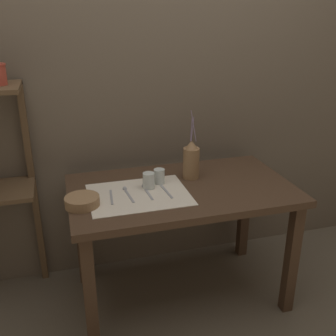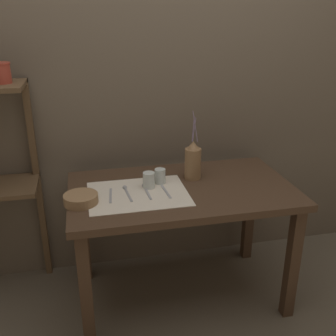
% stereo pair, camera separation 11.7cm
% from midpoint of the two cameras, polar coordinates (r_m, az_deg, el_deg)
% --- Properties ---
extents(ground_plane, '(12.00, 12.00, 0.00)m').
position_cam_midpoint_polar(ground_plane, '(2.54, 3.17, -17.75)').
color(ground_plane, brown).
extents(stone_wall_back, '(7.00, 0.06, 2.40)m').
position_cam_midpoint_polar(stone_wall_back, '(2.44, 0.81, 12.02)').
color(stone_wall_back, brown).
rests_on(stone_wall_back, ground_plane).
extents(wooden_table, '(1.22, 0.71, 0.72)m').
position_cam_midpoint_polar(wooden_table, '(2.20, 3.50, -5.17)').
color(wooden_table, '#422D1E').
rests_on(wooden_table, ground_plane).
extents(linen_cloth, '(0.52, 0.40, 0.00)m').
position_cam_midpoint_polar(linen_cloth, '(2.07, -2.74, -3.77)').
color(linen_cloth, beige).
rests_on(linen_cloth, wooden_table).
extents(pitcher_with_flowers, '(0.09, 0.09, 0.40)m').
position_cam_midpoint_polar(pitcher_with_flowers, '(2.24, 5.13, 0.97)').
color(pitcher_with_flowers, olive).
rests_on(pitcher_with_flowers, wooden_table).
extents(wooden_bowl, '(0.17, 0.17, 0.05)m').
position_cam_midpoint_polar(wooden_bowl, '(2.00, -10.89, -4.47)').
color(wooden_bowl, '#8E6B47').
rests_on(wooden_bowl, wooden_table).
extents(glass_tumbler_near, '(0.06, 0.06, 0.09)m').
position_cam_midpoint_polar(glass_tumbler_near, '(2.12, -1.22, -1.78)').
color(glass_tumbler_near, silver).
rests_on(glass_tumbler_near, wooden_table).
extents(glass_tumbler_far, '(0.06, 0.06, 0.08)m').
position_cam_midpoint_polar(glass_tumbler_far, '(2.18, 0.38, -1.19)').
color(glass_tumbler_far, silver).
rests_on(glass_tumbler_far, wooden_table).
extents(knife_center, '(0.03, 0.17, 0.00)m').
position_cam_midpoint_polar(knife_center, '(2.06, -6.72, -4.01)').
color(knife_center, '#939399').
rests_on(knife_center, wooden_table).
extents(spoon_inner, '(0.03, 0.18, 0.02)m').
position_cam_midpoint_polar(spoon_inner, '(2.11, -4.52, -3.24)').
color(spoon_inner, '#939399').
rests_on(spoon_inner, wooden_table).
extents(spoon_outer, '(0.03, 0.18, 0.02)m').
position_cam_midpoint_polar(spoon_outer, '(2.13, -1.74, -2.94)').
color(spoon_outer, '#939399').
rests_on(spoon_outer, wooden_table).
extents(fork_inner, '(0.02, 0.17, 0.00)m').
position_cam_midpoint_polar(fork_inner, '(2.09, 1.31, -3.43)').
color(fork_inner, '#939399').
rests_on(fork_inner, wooden_table).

